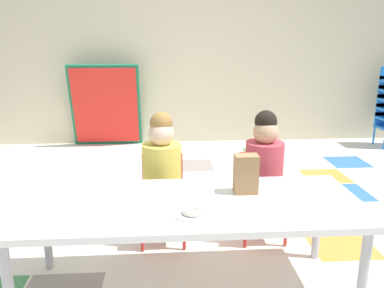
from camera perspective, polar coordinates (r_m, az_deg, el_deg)
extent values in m
cube|color=silver|center=(3.13, 1.98, -11.16)|extent=(5.81, 4.92, 0.02)
cube|color=#336BB2|center=(4.84, 21.98, -2.47)|extent=(0.43, 0.43, 0.00)
cube|color=orange|center=(4.26, 19.09, -4.50)|extent=(0.43, 0.43, 0.00)
cube|color=orange|center=(2.96, 21.05, -13.58)|extent=(0.43, 0.43, 0.00)
cube|color=gray|center=(4.37, 0.17, -3.16)|extent=(0.43, 0.43, 0.00)
cube|color=#478C51|center=(3.11, -6.46, -11.16)|extent=(0.43, 0.43, 0.00)
cube|color=#336BB2|center=(3.88, 21.63, -6.69)|extent=(0.43, 0.43, 0.00)
cube|color=#478C51|center=(4.93, 10.27, -1.24)|extent=(0.43, 0.43, 0.00)
cube|color=beige|center=(5.26, -0.72, 14.61)|extent=(5.81, 0.10, 2.65)
cube|color=white|center=(2.07, -0.64, -9.01)|extent=(1.85, 0.70, 0.04)
cylinder|color=#B2B2B7|center=(2.17, 23.95, -17.37)|extent=(0.05, 0.05, 0.51)
cylinder|color=#B2B2B7|center=(2.56, -20.73, -11.86)|extent=(0.05, 0.05, 0.51)
cylinder|color=#B2B2B7|center=(2.63, 18.07, -10.86)|extent=(0.05, 0.05, 0.51)
cube|color=red|center=(2.69, -4.33, -8.49)|extent=(0.32, 0.30, 0.03)
cube|color=red|center=(2.77, -4.38, -4.40)|extent=(0.29, 0.02, 0.30)
cylinder|color=#D8C64C|center=(2.61, -4.43, -4.05)|extent=(0.32, 0.32, 0.38)
sphere|color=beige|center=(2.53, -4.55, 1.51)|extent=(0.17, 0.17, 0.17)
sphere|color=olive|center=(2.53, -4.58, 3.12)|extent=(0.15, 0.15, 0.15)
cylinder|color=red|center=(2.64, -7.40, -12.64)|extent=(0.02, 0.02, 0.28)
cylinder|color=red|center=(2.64, -1.16, -12.55)|extent=(0.02, 0.02, 0.28)
cylinder|color=red|center=(2.87, -7.10, -10.22)|extent=(0.02, 0.02, 0.28)
cylinder|color=red|center=(2.87, -1.42, -10.13)|extent=(0.02, 0.02, 0.28)
cube|color=red|center=(2.77, 10.36, -7.98)|extent=(0.32, 0.30, 0.03)
cube|color=red|center=(2.85, 9.77, -4.02)|extent=(0.29, 0.02, 0.30)
cylinder|color=#BF3F4C|center=(2.69, 10.58, -3.66)|extent=(0.29, 0.29, 0.38)
sphere|color=tan|center=(2.62, 10.85, 1.74)|extent=(0.17, 0.17, 0.17)
sphere|color=black|center=(2.61, 10.86, 3.29)|extent=(0.15, 0.15, 0.15)
cylinder|color=red|center=(2.69, 7.92, -12.15)|extent=(0.02, 0.02, 0.28)
cylinder|color=red|center=(2.75, 13.76, -11.74)|extent=(0.02, 0.02, 0.28)
cylinder|color=red|center=(2.91, 6.88, -9.82)|extent=(0.02, 0.02, 0.28)
cylinder|color=red|center=(2.98, 12.26, -9.52)|extent=(0.02, 0.02, 0.28)
cylinder|color=blue|center=(5.77, 25.30, 1.23)|extent=(0.02, 0.02, 0.26)
cube|color=#19724C|center=(5.19, -12.62, 5.52)|extent=(0.90, 0.28, 1.09)
cube|color=red|center=(5.15, -12.67, 5.46)|extent=(0.83, 0.23, 0.99)
cube|color=#9E754C|center=(2.17, 7.96, -4.41)|extent=(0.13, 0.09, 0.22)
cylinder|color=white|center=(1.92, 0.12, -10.34)|extent=(0.18, 0.18, 0.01)
torus|color=white|center=(1.91, 0.12, -9.80)|extent=(0.11, 0.11, 0.03)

